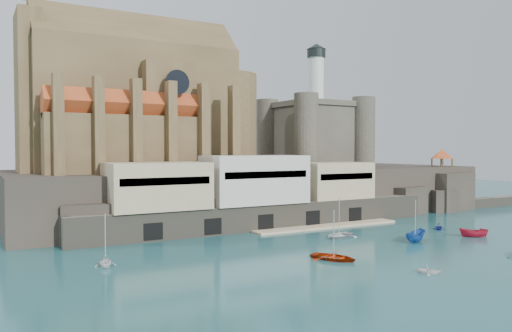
{
  "coord_description": "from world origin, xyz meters",
  "views": [
    {
      "loc": [
        -53.76,
        -53.94,
        14.24
      ],
      "look_at": [
        -4.84,
        32.0,
        10.78
      ],
      "focal_mm": 35.0,
      "sensor_mm": 36.0,
      "label": 1
    }
  ],
  "objects": [
    {
      "name": "castle_keep",
      "position": [
        16.08,
        41.08,
        18.31
      ],
      "size": [
        21.2,
        21.2,
        29.3
      ],
      "color": "#403D32",
      "rests_on": "promontory"
    },
    {
      "name": "promontory",
      "position": [
        -0.19,
        39.37,
        4.92
      ],
      "size": [
        100.0,
        36.0,
        10.0
      ],
      "color": "black",
      "rests_on": "ground"
    },
    {
      "name": "ground",
      "position": [
        0.0,
        0.0,
        0.0
      ],
      "size": [
        300.0,
        300.0,
        0.0
      ],
      "primitive_type": "plane",
      "color": "#184A50",
      "rests_on": "ground"
    },
    {
      "name": "boat_1",
      "position": [
        -8.82,
        -14.66,
        0.0
      ],
      "size": [
        2.79,
        2.64,
        2.78
      ],
      "primitive_type": "imported",
      "rotation": [
        0.0,
        0.0,
        0.67
      ],
      "color": "white",
      "rests_on": "ground"
    },
    {
      "name": "rock_outcrop",
      "position": [
        42.0,
        25.84,
        4.02
      ],
      "size": [
        14.5,
        10.5,
        8.7
      ],
      "color": "black",
      "rests_on": "ground"
    },
    {
      "name": "church",
      "position": [
        -24.13,
        41.85,
        22.13
      ],
      "size": [
        47.0,
        25.93,
        30.51
      ],
      "color": "brown",
      "rests_on": "promontory"
    },
    {
      "name": "boat_4",
      "position": [
        -40.0,
        7.03,
        0.0
      ],
      "size": [
        3.22,
        2.33,
        3.38
      ],
      "primitive_type": "imported",
      "rotation": [
        0.0,
        0.0,
        2.94
      ],
      "color": "white",
      "rests_on": "ground"
    },
    {
      "name": "pavilion",
      "position": [
        42.0,
        26.0,
        12.73
      ],
      "size": [
        6.4,
        6.4,
        5.4
      ],
      "color": "brown",
      "rests_on": "rock_outcrop"
    },
    {
      "name": "breakwater",
      "position": [
        66.0,
        24.0,
        0.0
      ],
      "size": [
        40.0,
        3.0,
        2.4
      ],
      "primitive_type": "cube",
      "color": "#615B4D",
      "rests_on": "ground"
    },
    {
      "name": "boat_6",
      "position": [
        -2.92,
        8.46,
        0.0
      ],
      "size": [
        2.67,
        4.65,
        6.26
      ],
      "primitive_type": "imported",
      "rotation": [
        0.0,
        0.0,
        5.04
      ],
      "color": "silver",
      "rests_on": "ground"
    },
    {
      "name": "boat_5",
      "position": [
        16.28,
        -1.89,
        0.0
      ],
      "size": [
        2.44,
        2.43,
        4.59
      ],
      "primitive_type": "imported",
      "rotation": [
        0.0,
        0.0,
        4.12
      ],
      "color": "#B21830",
      "rests_on": "ground"
    },
    {
      "name": "quay",
      "position": [
        -10.19,
        23.07,
        6.07
      ],
      "size": [
        70.0,
        12.0,
        13.05
      ],
      "color": "#615B4D",
      "rests_on": "ground"
    },
    {
      "name": "boat_7",
      "position": [
        17.52,
        6.07,
        0.0
      ],
      "size": [
        2.74,
        2.75,
        2.8
      ],
      "primitive_type": "imported",
      "rotation": [
        0.0,
        0.0,
        5.49
      ],
      "color": "navy",
      "rests_on": "ground"
    },
    {
      "name": "boat_0",
      "position": [
        -13.76,
        -3.78,
        0.0
      ],
      "size": [
        4.49,
        2.97,
        6.11
      ],
      "primitive_type": "imported",
      "rotation": [
        0.0,
        0.0,
        0.43
      ],
      "color": "#AB2705",
      "rests_on": "ground"
    },
    {
      "name": "boat_2",
      "position": [
        4.96,
        -0.11,
        0.0
      ],
      "size": [
        2.67,
        2.64,
        5.38
      ],
      "primitive_type": "imported",
      "rotation": [
        0.0,
        0.0,
        1.94
      ],
      "color": "#164490",
      "rests_on": "ground"
    }
  ]
}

